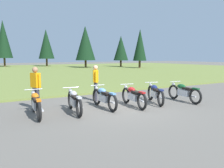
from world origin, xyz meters
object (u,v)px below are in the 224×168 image
(motorcycle_silver, at_px, (74,101))
(motorcycle_sky_blue, at_px, (104,97))
(motorcycle_british_green, at_px, (184,92))
(rider_near_row_end, at_px, (96,81))
(motorcycle_navy, at_px, (155,93))
(motorcycle_orange, at_px, (36,104))
(rider_with_back_turned, at_px, (36,86))
(motorcycle_red, at_px, (133,96))

(motorcycle_silver, distance_m, motorcycle_sky_blue, 1.29)
(motorcycle_british_green, bearing_deg, rider_near_row_end, 148.64)
(motorcycle_british_green, bearing_deg, motorcycle_navy, 165.07)
(rider_near_row_end, bearing_deg, motorcycle_orange, -154.15)
(motorcycle_silver, relative_size, motorcycle_sky_blue, 1.00)
(motorcycle_orange, height_order, rider_with_back_turned, rider_with_back_turned)
(rider_near_row_end, bearing_deg, motorcycle_navy, -39.83)
(motorcycle_red, distance_m, rider_with_back_turned, 3.91)
(motorcycle_navy, bearing_deg, motorcycle_sky_blue, 174.05)
(motorcycle_silver, xyz_separation_m, rider_near_row_end, (1.63, 1.62, 0.51))
(motorcycle_orange, distance_m, rider_with_back_turned, 1.11)
(motorcycle_navy, distance_m, motorcycle_british_green, 1.42)
(motorcycle_silver, height_order, motorcycle_sky_blue, same)
(motorcycle_sky_blue, distance_m, motorcycle_british_green, 3.86)
(motorcycle_navy, bearing_deg, motorcycle_british_green, -14.93)
(motorcycle_silver, relative_size, motorcycle_navy, 1.05)
(motorcycle_red, xyz_separation_m, rider_near_row_end, (-0.86, 1.82, 0.51))
(motorcycle_red, relative_size, rider_near_row_end, 1.26)
(motorcycle_orange, height_order, motorcycle_british_green, same)
(motorcycle_red, bearing_deg, rider_with_back_turned, 159.46)
(motorcycle_british_green, height_order, rider_near_row_end, rider_near_row_end)
(rider_with_back_turned, bearing_deg, motorcycle_red, -20.54)
(rider_near_row_end, bearing_deg, motorcycle_british_green, -31.36)
(motorcycle_orange, bearing_deg, motorcycle_sky_blue, -1.39)
(motorcycle_british_green, bearing_deg, motorcycle_sky_blue, 170.76)
(motorcycle_navy, distance_m, rider_near_row_end, 2.78)
(motorcycle_orange, height_order, motorcycle_navy, same)
(rider_with_back_turned, relative_size, rider_near_row_end, 1.00)
(rider_with_back_turned, bearing_deg, motorcycle_british_green, -14.87)
(motorcycle_silver, bearing_deg, motorcycle_british_green, -5.59)
(motorcycle_sky_blue, relative_size, motorcycle_navy, 1.06)
(motorcycle_silver, distance_m, motorcycle_navy, 3.73)
(motorcycle_red, distance_m, motorcycle_navy, 1.24)
(motorcycle_sky_blue, xyz_separation_m, motorcycle_navy, (2.44, -0.25, 0.00))
(motorcycle_navy, bearing_deg, rider_with_back_turned, 165.15)
(motorcycle_silver, xyz_separation_m, motorcycle_british_green, (5.10, -0.50, 0.00))
(motorcycle_british_green, bearing_deg, motorcycle_orange, 173.93)
(rider_near_row_end, bearing_deg, motorcycle_sky_blue, -102.84)
(motorcycle_silver, height_order, motorcycle_british_green, same)
(motorcycle_red, height_order, motorcycle_navy, same)
(motorcycle_silver, bearing_deg, motorcycle_red, -4.65)
(motorcycle_orange, bearing_deg, rider_near_row_end, 25.85)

